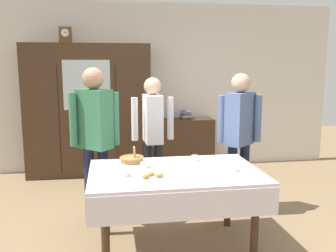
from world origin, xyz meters
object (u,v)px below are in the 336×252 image
wall_cabinet (89,110)px  tea_cup_front_edge (233,169)px  person_by_cabinet (153,128)px  dining_table (176,182)px  spoon_near_left (186,166)px  pastry_plate (153,177)px  book_stack (186,115)px  tea_cup_back_edge (124,174)px  mantel_clock (65,35)px  tea_cup_center (195,159)px  tea_cup_far_right (145,166)px  person_behind_table_left (239,129)px  bread_basket (132,159)px  person_near_right_end (95,130)px  bookshelf_low (186,144)px  spoon_mid_left (201,168)px

wall_cabinet → tea_cup_front_edge: size_ratio=15.61×
wall_cabinet → person_by_cabinet: size_ratio=1.29×
dining_table → person_by_cabinet: size_ratio=1.00×
spoon_near_left → pastry_plate: bearing=-136.6°
book_stack → spoon_near_left: (-0.51, -2.47, -0.15)m
tea_cup_back_edge → mantel_clock: bearing=105.1°
spoon_near_left → tea_cup_center: bearing=50.8°
wall_cabinet → tea_cup_far_right: (0.63, -2.45, -0.23)m
pastry_plate → dining_table: bearing=38.4°
wall_cabinet → tea_cup_back_edge: (0.43, -2.68, -0.23)m
pastry_plate → person_behind_table_left: bearing=40.9°
bread_basket → tea_cup_back_edge: bearing=-101.8°
dining_table → person_near_right_end: bearing=135.9°
bookshelf_low → tea_cup_center: (-0.39, -2.33, 0.36)m
book_stack → person_near_right_end: 2.38m
tea_cup_front_edge → dining_table: bearing=169.6°
spoon_near_left → tea_cup_far_right: bearing=-176.4°
dining_table → pastry_plate: size_ratio=5.60×
wall_cabinet → tea_cup_back_edge: bearing=-80.9°
spoon_near_left → person_near_right_end: (-0.88, 0.55, 0.28)m
person_by_cabinet → tea_cup_front_edge: bearing=-66.0°
wall_cabinet → pastry_plate: (0.67, -2.77, -0.25)m
wall_cabinet → person_behind_table_left: 2.54m
spoon_mid_left → spoon_near_left: 0.16m
tea_cup_center → pastry_plate: (-0.49, -0.50, -0.02)m
person_near_right_end → book_stack: bearing=54.1°
tea_cup_back_edge → pastry_plate: bearing=-21.5°
bread_basket → person_by_cabinet: bearing=69.5°
mantel_clock → tea_cup_back_edge: size_ratio=1.85×
wall_cabinet → person_by_cabinet: bearing=-58.7°
pastry_plate → person_by_cabinet: (0.17, 1.40, 0.18)m
person_behind_table_left → tea_cup_center: bearing=-143.0°
book_stack → person_near_right_end: (-1.39, -1.92, 0.13)m
wall_cabinet → tea_cup_far_right: size_ratio=15.61×
mantel_clock → tea_cup_far_right: size_ratio=1.85×
tea_cup_back_edge → bread_basket: (0.10, 0.47, 0.01)m
tea_cup_front_edge → spoon_mid_left: size_ratio=1.09×
tea_cup_far_right → pastry_plate: size_ratio=0.46×
mantel_clock → person_by_cabinet: size_ratio=0.15×
dining_table → tea_cup_front_edge: tea_cup_front_edge is taller
mantel_clock → bread_basket: (0.82, -2.21, -1.36)m
wall_cabinet → mantel_clock: 1.17m
wall_cabinet → tea_cup_front_edge: bearing=-62.2°
book_stack → bread_basket: book_stack is taller
tea_cup_back_edge → person_near_right_end: size_ratio=0.08×
tea_cup_center → tea_cup_far_right: 0.55m
pastry_plate → spoon_mid_left: size_ratio=2.35×
pastry_plate → spoon_near_left: pastry_plate is taller
pastry_plate → person_by_cabinet: 1.42m
wall_cabinet → person_near_right_end: (0.16, -1.87, 0.02)m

